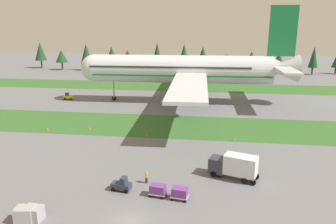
{
  "coord_description": "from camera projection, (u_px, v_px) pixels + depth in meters",
  "views": [
    {
      "loc": [
        8.51,
        -31.28,
        21.68
      ],
      "look_at": [
        0.16,
        32.52,
        4.0
      ],
      "focal_mm": 35.1,
      "sensor_mm": 36.0,
      "label": 1
    }
  ],
  "objects": [
    {
      "name": "distant_tree_line",
      "position": [
        173.0,
        55.0,
        147.43
      ],
      "size": [
        147.7,
        11.01,
        12.72
      ],
      "color": "#4C3823",
      "rests_on": "ground"
    },
    {
      "name": "taxiway_marker_3",
      "position": [
        147.0,
        135.0,
        64.6
      ],
      "size": [
        0.44,
        0.44,
        0.48
      ],
      "primitive_type": "cone",
      "color": "orange",
      "rests_on": "ground"
    },
    {
      "name": "uld_container_1",
      "position": [
        25.0,
        214.0,
        36.72
      ],
      "size": [
        2.19,
        1.85,
        1.76
      ],
      "primitive_type": "cube",
      "rotation": [
        0.0,
        0.0,
        0.13
      ],
      "color": "#A3A3A8",
      "rests_on": "ground"
    },
    {
      "name": "airliner",
      "position": [
        186.0,
        69.0,
        89.61
      ],
      "size": [
        59.22,
        73.32,
        25.83
      ],
      "rotation": [
        0.0,
        0.0,
        1.6
      ],
      "color": "silver",
      "rests_on": "ground"
    },
    {
      "name": "uld_container_0",
      "position": [
        33.0,
        214.0,
        36.97
      ],
      "size": [
        2.11,
        1.75,
        1.67
      ],
      "primitive_type": "cube",
      "rotation": [
        0.0,
        0.0,
        -0.07
      ],
      "color": "#A3A3A8",
      "rests_on": "ground"
    },
    {
      "name": "catering_truck",
      "position": [
        234.0,
        165.0,
        46.74
      ],
      "size": [
        7.32,
        4.47,
        3.58
      ],
      "rotation": [
        0.0,
        0.0,
        1.23
      ],
      "color": "#2D333D",
      "rests_on": "ground"
    },
    {
      "name": "ground_crew_marshaller",
      "position": [
        146.0,
        177.0,
        45.54
      ],
      "size": [
        0.36,
        0.51,
        1.74
      ],
      "rotation": [
        0.0,
        0.0,
        4.26
      ],
      "color": "black",
      "rests_on": "ground"
    },
    {
      "name": "grass_strip_far",
      "position": [
        185.0,
        87.0,
        113.54
      ],
      "size": [
        320.0,
        16.29,
        0.01
      ],
      "primitive_type": "cube",
      "color": "#336028",
      "rests_on": "ground"
    },
    {
      "name": "ground_plane",
      "position": [
        129.0,
        223.0,
        36.72
      ],
      "size": [
        400.0,
        400.0,
        0.0
      ],
      "primitive_type": "plane",
      "color": "slate"
    },
    {
      "name": "cargo_dolly_lead",
      "position": [
        158.0,
        189.0,
        42.14
      ],
      "size": [
        2.4,
        1.81,
        1.55
      ],
      "rotation": [
        0.0,
        0.0,
        1.42
      ],
      "color": "#A3A3A8",
      "rests_on": "ground"
    },
    {
      "name": "taxiway_marker_1",
      "position": [
        90.0,
        128.0,
        68.81
      ],
      "size": [
        0.44,
        0.44,
        0.48
      ],
      "primitive_type": "cone",
      "color": "orange",
      "rests_on": "ground"
    },
    {
      "name": "baggage_tug",
      "position": [
        122.0,
        185.0,
        43.51
      ],
      "size": [
        2.76,
        1.67,
        1.97
      ],
      "rotation": [
        0.0,
        0.0,
        1.42
      ],
      "color": "#2D333D",
      "rests_on": "ground"
    },
    {
      "name": "cargo_dolly_second",
      "position": [
        180.0,
        193.0,
        41.37
      ],
      "size": [
        2.4,
        1.81,
        1.55
      ],
      "rotation": [
        0.0,
        0.0,
        1.42
      ],
      "color": "#A3A3A8",
      "rests_on": "ground"
    },
    {
      "name": "taxiway_marker_0",
      "position": [
        47.0,
        129.0,
        67.93
      ],
      "size": [
        0.44,
        0.44,
        0.66
      ],
      "primitive_type": "cone",
      "color": "orange",
      "rests_on": "ground"
    },
    {
      "name": "pushback_tractor",
      "position": [
        68.0,
        97.0,
        95.12
      ],
      "size": [
        2.64,
        1.38,
        1.97
      ],
      "rotation": [
        0.0,
        0.0,
        4.74
      ],
      "color": "yellow",
      "rests_on": "ground"
    },
    {
      "name": "taxiway_marker_2",
      "position": [
        234.0,
        139.0,
        62.4
      ],
      "size": [
        0.44,
        0.44,
        0.47
      ],
      "primitive_type": "cone",
      "color": "orange",
      "rests_on": "ground"
    },
    {
      "name": "grass_strip_near",
      "position": [
        169.0,
        126.0,
        70.93
      ],
      "size": [
        320.0,
        16.29,
        0.01
      ],
      "primitive_type": "cube",
      "color": "#336028",
      "rests_on": "ground"
    }
  ]
}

